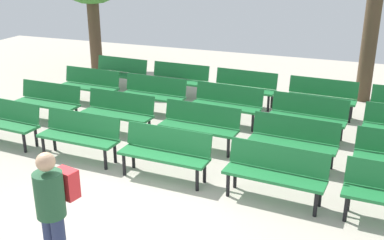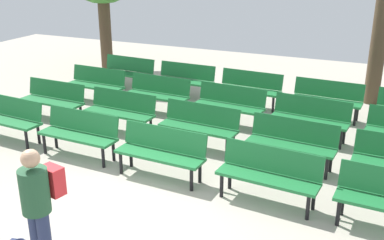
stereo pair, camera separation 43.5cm
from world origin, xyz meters
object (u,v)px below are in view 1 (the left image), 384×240
Objects in this scene: bench_r1_c2 at (200,123)px; bench_r2_c1 at (154,93)px; bench_r0_c1 at (80,133)px; bench_r1_c1 at (119,110)px; bench_r2_c2 at (227,102)px; bench_r3_c1 at (179,78)px; bench_r1_c0 at (48,100)px; bench_r2_c0 at (90,84)px; bench_r3_c2 at (245,86)px; visitor_with_backpack at (54,208)px; bench_r0_c0 at (5,119)px; bench_r3_c0 at (120,71)px; bench_r3_c3 at (322,95)px; bench_r0_c2 at (165,150)px; bench_r2_c3 at (308,114)px; bench_r1_c3 at (294,139)px; tree_2 at (370,39)px; bench_r0_c3 at (276,170)px.

bench_r1_c2 is 2.35m from bench_r2_c1.
bench_r0_c1 and bench_r1_c1 have the same top height.
bench_r2_c2 is 2.37m from bench_r3_c1.
bench_r1_c0 is 1.50m from bench_r2_c0.
bench_r1_c1 is at bearing 179.93° from bench_r1_c2.
bench_r3_c2 is at bearing 56.91° from bench_r1_c1.
bench_r2_c0 is 6.88m from visitor_with_backpack.
bench_r0_c0 is 2.88m from bench_r2_c0.
bench_r3_c2 is at bearing 93.31° from bench_r2_c2.
bench_r3_c0 is 8.09m from visitor_with_backpack.
bench_r0_c0 is 1.01× the size of bench_r2_c0.
visitor_with_backpack reaches higher than bench_r2_c1.
bench_r0_c1 is 0.99× the size of bench_r3_c0.
bench_r3_c3 is at bearing 26.38° from bench_r1_c0.
bench_r2_c2 and bench_r3_c2 have the same top height.
bench_r2_c1 is at bearing -36.64° from bench_r3_c0.
bench_r0_c2 is 3.44m from bench_r2_c3.
bench_r1_c3 is 1.00× the size of bench_r3_c3.
bench_r2_c0 is at bearing -157.07° from tree_2.
bench_r1_c3 and bench_r2_c3 have the same top height.
bench_r3_c3 is (5.58, -0.27, 0.00)m from bench_r3_c0.
bench_r2_c2 is 3.98m from bench_r3_c0.
bench_r2_c1 is 5.63m from tree_2.
bench_r3_c2 is at bearing 20.60° from bench_r2_c0.
bench_r1_c2 and bench_r2_c2 have the same top height.
bench_r0_c0 is 1.01× the size of bench_r0_c2.
bench_r2_c1 is (-1.66, 3.02, 0.00)m from bench_r0_c2.
bench_r2_c2 is at bearing 141.87° from bench_r1_c3.
bench_r3_c0 is (-5.47, 1.76, 0.00)m from bench_r2_c3.
bench_r1_c0 and bench_r3_c1 have the same top height.
bench_r1_c2 is 2.34m from bench_r2_c3.
bench_r1_c0 is 2.91m from bench_r3_c0.
bench_r2_c0 is 3.96m from bench_r3_c2.
bench_r2_c0 is (-3.53, 3.13, 0.00)m from bench_r0_c2.
bench_r3_c2 is (-1.80, 1.59, 0.00)m from bench_r2_c3.
bench_r1_c1 is 1.00× the size of bench_r1_c2.
bench_r0_c1 is 0.99× the size of bench_r1_c3.
bench_r1_c0 is at bearing -178.86° from bench_r1_c1.
bench_r2_c3 is (5.72, 2.53, 0.00)m from bench_r0_c0.
bench_r2_c1 is (2.02, 1.38, 0.00)m from bench_r1_c0.
bench_r1_c2 is 1.00× the size of bench_r3_c0.
tree_2 is at bearing 60.03° from bench_r1_c2.
bench_r0_c3 is 2.86m from bench_r2_c3.
bench_r3_c1 is at bearing 1.81° from bench_r3_c0.
bench_r2_c3 is 6.04m from visitor_with_backpack.
bench_r0_c0 and bench_r3_c0 have the same top height.
bench_r0_c0 is at bearing 178.99° from bench_r0_c1.
bench_r2_c2 and bench_r3_c1 have the same top height.
bench_r3_c3 is (5.83, 4.02, 0.00)m from bench_r0_c0.
bench_r0_c2 is (3.69, -0.25, 0.00)m from bench_r0_c0.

